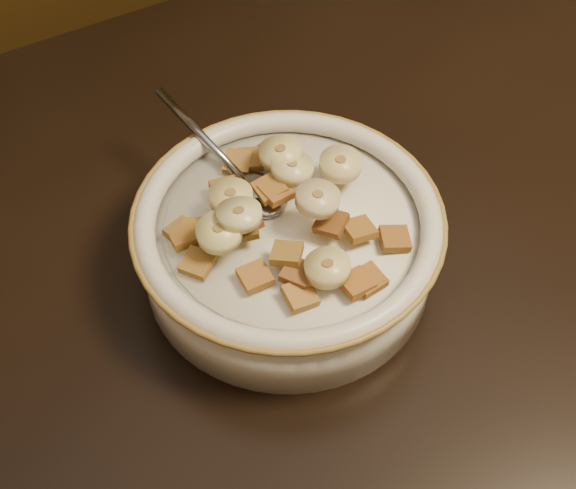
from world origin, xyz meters
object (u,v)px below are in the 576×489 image
cereal_bowl (288,248)px  spoon (257,195)px  chair (210,140)px  table (541,267)px

cereal_bowl → spoon: (-0.00, 0.03, 0.03)m
cereal_bowl → chair: bearing=72.1°
table → chair: bearing=99.3°
cereal_bowl → table: bearing=-27.5°
chair → spoon: size_ratio=19.71×
chair → cereal_bowl: size_ratio=4.73×
table → cereal_bowl: bearing=155.3°
chair → cereal_bowl: (-0.13, -0.39, 0.27)m
table → chair: (-0.05, 0.48, -0.22)m
cereal_bowl → spoon: 0.05m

